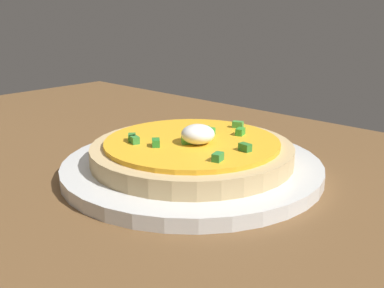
{
  "coord_description": "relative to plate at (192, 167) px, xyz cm",
  "views": [
    {
      "loc": [
        -39.61,
        24.91,
        20.94
      ],
      "look_at": [
        -6.57,
        -10.69,
        6.09
      ],
      "focal_mm": 42.38,
      "sensor_mm": 36.0,
      "label": 1
    }
  ],
  "objects": [
    {
      "name": "dining_table",
      "position": [
        6.57,
        10.69,
        -2.04
      ],
      "size": [
        111.26,
        86.2,
        2.61
      ],
      "primitive_type": "cube",
      "color": "brown",
      "rests_on": "ground"
    },
    {
      "name": "pizza",
      "position": [
        -0.04,
        0.01,
        1.99
      ],
      "size": [
        22.74,
        22.74,
        4.59
      ],
      "color": "tan",
      "rests_on": "plate"
    },
    {
      "name": "plate",
      "position": [
        0.0,
        0.0,
        0.0
      ],
      "size": [
        29.26,
        29.26,
        1.48
      ],
      "primitive_type": "cylinder",
      "color": "silver",
      "rests_on": "dining_table"
    }
  ]
}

